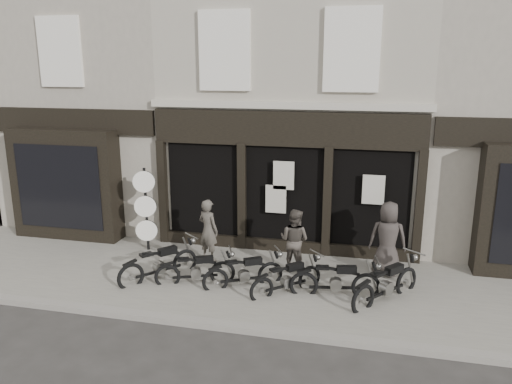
% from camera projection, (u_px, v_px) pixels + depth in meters
% --- Properties ---
extents(ground_plane, '(90.00, 90.00, 0.00)m').
position_uv_depth(ground_plane, '(260.00, 303.00, 10.92)').
color(ground_plane, '#2D2B28').
rests_on(ground_plane, ground).
extents(pavement, '(30.00, 4.20, 0.12)m').
position_uv_depth(pavement, '(268.00, 283.00, 11.75)').
color(pavement, slate).
rests_on(pavement, ground_plane).
extents(kerb, '(30.00, 0.25, 0.13)m').
position_uv_depth(kerb, '(246.00, 328.00, 9.72)').
color(kerb, gray).
rests_on(kerb, ground_plane).
extents(central_building, '(7.30, 6.22, 8.34)m').
position_uv_depth(central_building, '(302.00, 97.00, 15.52)').
color(central_building, '#A19B8A').
rests_on(central_building, ground).
extents(neighbour_left, '(5.60, 6.73, 8.34)m').
position_uv_depth(neighbour_left, '(116.00, 95.00, 16.88)').
color(neighbour_left, gray).
rests_on(neighbour_left, ground).
extents(motorcycle_0, '(1.50, 1.76, 1.00)m').
position_uv_depth(motorcycle_0, '(160.00, 267.00, 11.86)').
color(motorcycle_0, black).
rests_on(motorcycle_0, ground).
extents(motorcycle_1, '(1.77, 0.96, 0.90)m').
position_uv_depth(motorcycle_1, '(196.00, 272.00, 11.62)').
color(motorcycle_1, black).
rests_on(motorcycle_1, ground).
extents(motorcycle_2, '(1.73, 1.19, 0.92)m').
position_uv_depth(motorcycle_2, '(244.00, 275.00, 11.45)').
color(motorcycle_2, black).
rests_on(motorcycle_2, ground).
extents(motorcycle_3, '(1.51, 1.45, 0.90)m').
position_uv_depth(motorcycle_3, '(287.00, 281.00, 11.14)').
color(motorcycle_3, black).
rests_on(motorcycle_3, ground).
extents(motorcycle_4, '(1.99, 0.65, 0.96)m').
position_uv_depth(motorcycle_4, '(336.00, 283.00, 10.99)').
color(motorcycle_4, black).
rests_on(motorcycle_4, ground).
extents(motorcycle_5, '(1.55, 1.79, 1.02)m').
position_uv_depth(motorcycle_5, '(386.00, 287.00, 10.74)').
color(motorcycle_5, black).
rests_on(motorcycle_5, ground).
extents(man_left, '(0.70, 0.60, 1.63)m').
position_uv_depth(man_left, '(208.00, 230.00, 12.79)').
color(man_left, '#4A443D').
rests_on(man_left, pavement).
extents(man_centre, '(0.91, 0.80, 1.57)m').
position_uv_depth(man_centre, '(294.00, 240.00, 12.15)').
color(man_centre, '#453F38').
rests_on(man_centre, pavement).
extents(man_right, '(0.90, 0.59, 1.81)m').
position_uv_depth(man_right, '(388.00, 239.00, 11.89)').
color(man_right, '#36302D').
rests_on(man_right, pavement).
extents(advert_sign_post, '(0.57, 0.38, 2.41)m').
position_uv_depth(advert_sign_post, '(146.00, 213.00, 13.45)').
color(advert_sign_post, black).
rests_on(advert_sign_post, ground).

